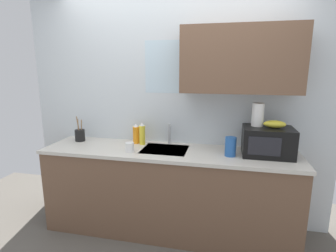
% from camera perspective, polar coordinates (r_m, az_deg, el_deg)
% --- Properties ---
extents(kitchen_wall_assembly, '(3.35, 0.42, 2.50)m').
position_cam_1_polar(kitchen_wall_assembly, '(2.87, 4.05, 5.36)').
color(kitchen_wall_assembly, silver).
rests_on(kitchen_wall_assembly, ground).
extents(counter_unit, '(2.58, 0.63, 0.90)m').
position_cam_1_polar(counter_unit, '(2.86, -0.01, -13.68)').
color(counter_unit, brown).
rests_on(counter_unit, ground).
extents(sink_faucet, '(0.03, 0.03, 0.22)m').
position_cam_1_polar(sink_faucet, '(2.90, 0.29, -1.70)').
color(sink_faucet, '#B2B5BA').
rests_on(sink_faucet, counter_unit).
extents(microwave, '(0.46, 0.35, 0.27)m').
position_cam_1_polar(microwave, '(2.67, 20.66, -3.14)').
color(microwave, black).
rests_on(microwave, counter_unit).
extents(banana_bunch, '(0.20, 0.11, 0.07)m').
position_cam_1_polar(banana_bunch, '(2.64, 22.01, 0.38)').
color(banana_bunch, gold).
rests_on(banana_bunch, microwave).
extents(paper_towel_roll, '(0.11, 0.11, 0.22)m').
position_cam_1_polar(paper_towel_roll, '(2.66, 18.79, 2.33)').
color(paper_towel_roll, white).
rests_on(paper_towel_roll, microwave).
extents(dish_soap_bottle_yellow, '(0.06, 0.06, 0.24)m').
position_cam_1_polar(dish_soap_bottle_yellow, '(2.88, -5.57, -1.75)').
color(dish_soap_bottle_yellow, yellow).
rests_on(dish_soap_bottle_yellow, counter_unit).
extents(dish_soap_bottle_orange, '(0.07, 0.07, 0.22)m').
position_cam_1_polar(dish_soap_bottle_orange, '(2.93, -6.89, -1.73)').
color(dish_soap_bottle_orange, orange).
rests_on(dish_soap_bottle_orange, counter_unit).
extents(cereal_canister, '(0.10, 0.10, 0.18)m').
position_cam_1_polar(cereal_canister, '(2.56, 13.33, -4.35)').
color(cereal_canister, '#2659A5').
rests_on(cereal_canister, counter_unit).
extents(mug_white, '(0.08, 0.08, 0.09)m').
position_cam_1_polar(mug_white, '(2.65, -8.27, -4.55)').
color(mug_white, white).
rests_on(mug_white, counter_unit).
extents(utensil_crock, '(0.11, 0.11, 0.29)m').
position_cam_1_polar(utensil_crock, '(3.17, -18.45, -1.84)').
color(utensil_crock, black).
rests_on(utensil_crock, counter_unit).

